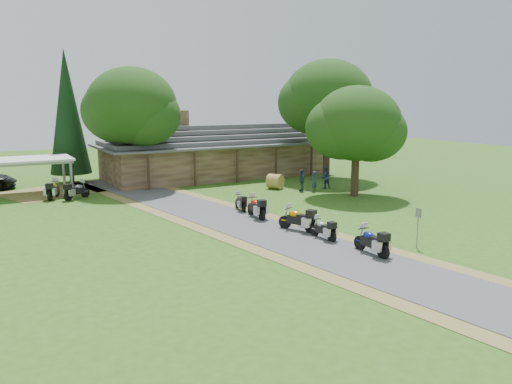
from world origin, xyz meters
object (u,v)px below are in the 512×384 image
motorcycle_row_d (256,206)px  motorcycle_carport_a (53,189)px  motorcycle_row_a (371,240)px  lodge (215,150)px  motorcycle_row_e (240,201)px  carport (27,177)px  motorcycle_row_b (323,228)px  motorcycle_row_c (298,218)px  motorcycle_carport_b (77,190)px  hay_bale (275,181)px

motorcycle_row_d → motorcycle_carport_a: motorcycle_row_d is taller
motorcycle_row_a → lodge: bearing=-8.5°
motorcycle_row_e → motorcycle_carport_a: bearing=54.2°
motorcycle_row_d → motorcycle_row_e: bearing=1.9°
carport → motorcycle_row_e: (11.43, -12.93, -0.81)m
motorcycle_row_a → motorcycle_row_b: (-0.33, 3.23, -0.10)m
motorcycle_row_d → motorcycle_carport_a: size_ratio=1.00×
lodge → motorcycle_row_d: size_ratio=10.22×
motorcycle_row_a → motorcycle_row_d: motorcycle_row_d is taller
lodge → carport: 16.66m
lodge → motorcycle_carport_a: (-15.12, -4.20, -1.74)m
motorcycle_row_a → motorcycle_row_e: 11.51m
motorcycle_row_b → motorcycle_row_d: size_ratio=0.83×
motorcycle_row_c → lodge: bearing=-36.3°
motorcycle_row_a → motorcycle_carport_b: (-9.32, 20.74, 0.00)m
motorcycle_carport_a → motorcycle_row_c: bearing=-123.0°
motorcycle_row_b → motorcycle_carport_b: size_ratio=0.86×
motorcycle_row_c → motorcycle_carport_b: size_ratio=1.06×
motorcycle_row_a → motorcycle_row_e: (-0.76, 11.48, -0.11)m
lodge → motorcycle_row_a: (-4.36, -26.04, -1.76)m
motorcycle_row_a → motorcycle_row_d: (-0.93, 9.11, 0.03)m
motorcycle_row_e → motorcycle_carport_b: size_ratio=0.85×
lodge → motorcycle_row_a: size_ratio=10.60×
motorcycle_row_c → motorcycle_row_a: bearing=162.9°
motorcycle_row_b → motorcycle_row_e: size_ratio=1.02×
carport → motorcycle_row_a: (12.19, -24.41, -0.71)m
motorcycle_row_d → motorcycle_row_e: 2.38m
motorcycle_row_c → motorcycle_row_d: size_ratio=1.02×
carport → motorcycle_row_c: size_ratio=3.00×
motorcycle_row_c → motorcycle_row_e: bearing=-21.1°
carport → lodge: bearing=6.2°
motorcycle_row_e → motorcycle_carport_b: motorcycle_carport_b is taller
lodge → motorcycle_carport_a: bearing=-164.5°
motorcycle_row_a → motorcycle_carport_b: 22.74m
motorcycle_row_e → motorcycle_carport_a: size_ratio=0.82×
motorcycle_row_c → motorcycle_row_d: bearing=-17.4°
carport → hay_bale: 19.15m
motorcycle_carport_b → carport: bearing=96.6°
motorcycle_carport_b → motorcycle_carport_a: bearing=111.0°
motorcycle_row_a → motorcycle_row_c: (-0.54, 5.22, 0.04)m
motorcycle_carport_b → motorcycle_row_e: bearing=-78.7°
motorcycle_row_c → motorcycle_carport_b: bearing=6.4°
carport → motorcycle_carport_a: bearing=-60.2°
motorcycle_row_b → motorcycle_carport_b: (-8.99, 17.51, 0.10)m
motorcycle_row_b → motorcycle_carport_b: 19.69m
motorcycle_carport_b → motorcycle_row_b: bearing=-94.3°
carport → hay_bale: carport is taller
motorcycle_row_c → motorcycle_carport_a: size_ratio=1.03×
lodge → motorcycle_row_b: 23.36m
motorcycle_row_a → motorcycle_carport_a: bearing=27.2°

